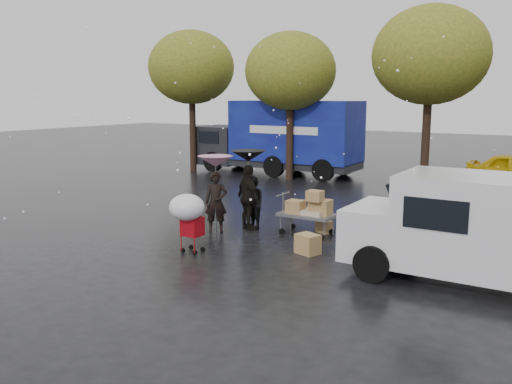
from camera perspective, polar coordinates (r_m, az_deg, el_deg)
The scene contains 13 objects.
ground at distance 14.41m, azimuth -3.18°, elevation -4.95°, with size 90.00×90.00×0.00m, color black.
person_pink at distance 14.96m, azimuth -4.23°, elevation -1.08°, with size 0.62×0.40×1.69m, color black.
person_middle at distance 15.31m, azimuth -0.35°, elevation -1.14°, with size 0.73×0.57×1.50m, color black.
person_black at distance 15.19m, azimuth -0.82°, elevation -0.58°, with size 1.08×0.45×1.85m, color black.
umbrella_pink at distance 14.79m, azimuth -4.28°, elevation 3.22°, with size 0.97×0.97×2.13m.
umbrella_black at distance 15.01m, azimuth -0.83°, elevation 3.81°, with size 0.98×0.98×2.25m.
vendor_cart at distance 14.68m, azimuth 5.67°, elevation -1.79°, with size 1.52×0.80×1.27m.
shopping_cart at distance 12.90m, azimuth -7.20°, elevation -1.95°, with size 0.84×0.84×1.46m.
white_van at distance 11.60m, azimuth 22.38°, elevation -3.53°, with size 4.91×2.18×2.20m.
blue_truck at distance 26.16m, azimuth 2.55°, elevation 5.77°, with size 8.30×2.60×3.50m.
box_ground_near at distance 13.09m, azimuth 5.47°, elevation -5.47°, with size 0.53×0.42×0.47m, color #9B6E43.
box_ground_far at distance 15.14m, azimuth 7.22°, elevation -3.63°, with size 0.43×0.33×0.33m, color #9B6E43.
tree_row at distance 23.03m, azimuth 10.50°, elevation 13.15°, with size 21.60×4.40×7.12m.
Camera 1 is at (8.01, -11.38, 3.75)m, focal length 38.00 mm.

